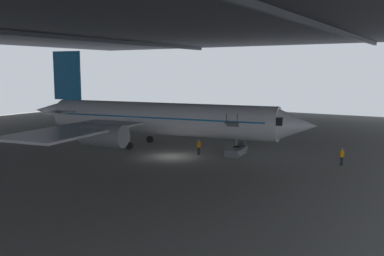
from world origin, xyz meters
TOP-DOWN VIEW (x-y plane):
  - ground_plane at (0.00, 0.00)m, footprint 110.00×110.00m
  - hangar_structure at (-0.05, 13.76)m, footprint 121.00×99.00m
  - airplane_main at (3.87, 4.94)m, footprint 36.57×37.55m
  - boarding_stairs at (4.77, -5.44)m, footprint 4.41×2.05m
  - crew_worker_near_nose at (5.14, -16.66)m, footprint 0.44×0.40m
  - crew_worker_by_stairs at (2.41, -2.01)m, footprint 0.53×0.32m

SIDE VIEW (x-z plane):
  - ground_plane at x=0.00m, z-range 0.00..0.00m
  - boarding_stairs at x=4.77m, z-range -1.62..3.09m
  - crew_worker_by_stairs at x=2.41m, z-range 0.12..1.81m
  - crew_worker_near_nose at x=5.14m, z-range 0.12..1.84m
  - airplane_main at x=3.87m, z-range -2.36..9.36m
  - hangar_structure at x=-0.05m, z-range 7.49..23.73m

